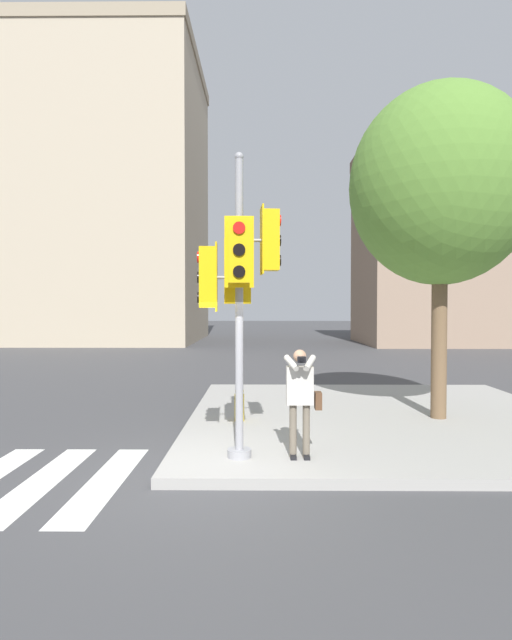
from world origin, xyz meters
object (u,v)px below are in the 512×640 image
object	(u,v)px
traffic_signal_pole	(239,275)
street_tree	(441,187)
person_photographer	(301,393)
fire_hydrant	(239,404)

from	to	relation	value
traffic_signal_pole	street_tree	bearing A→B (deg)	34.26
person_photographer	fire_hydrant	world-z (taller)	person_photographer
person_photographer	street_tree	size ratio (longest dim) A/B	0.24
person_photographer	street_tree	world-z (taller)	street_tree
street_tree	fire_hydrant	size ratio (longest dim) A/B	9.83
street_tree	fire_hydrant	bearing A→B (deg)	-175.48
street_tree	fire_hydrant	xyz separation A→B (m)	(-4.06, -0.32, -4.37)
traffic_signal_pole	street_tree	distance (m)	5.18
traffic_signal_pole	fire_hydrant	world-z (taller)	traffic_signal_pole
traffic_signal_pole	fire_hydrant	size ratio (longest dim) A/B	6.68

